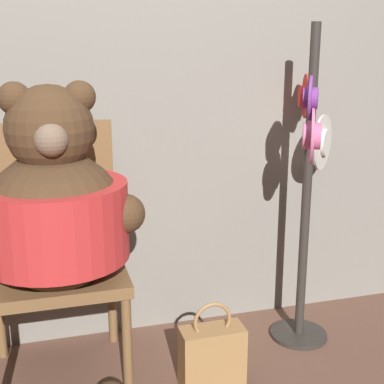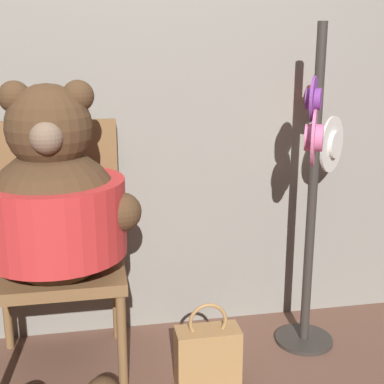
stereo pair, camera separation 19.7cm
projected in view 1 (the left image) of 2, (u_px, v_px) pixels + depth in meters
wall_back at (124, 84)px, 2.49m from camera, size 8.00×0.10×2.47m
chair at (53, 244)px, 2.30m from camera, size 0.58×0.52×1.09m
teddy_bear at (55, 212)px, 2.09m from camera, size 0.69×0.61×1.28m
hat_display_rack at (309, 179)px, 2.49m from camera, size 0.39×0.56×1.51m
handbag_on_ground at (212, 356)px, 2.25m from camera, size 0.27×0.13×0.39m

